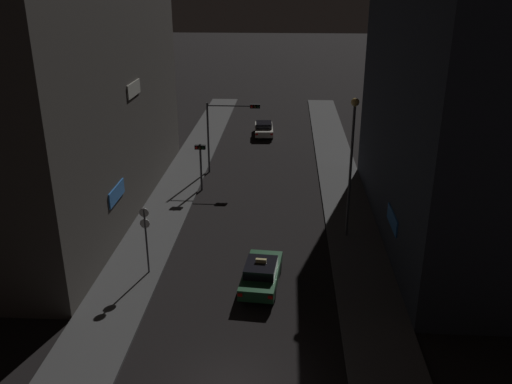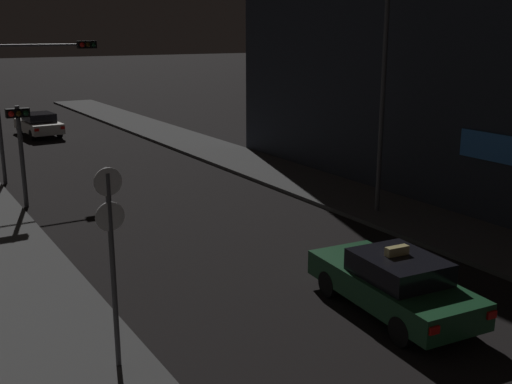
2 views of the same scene
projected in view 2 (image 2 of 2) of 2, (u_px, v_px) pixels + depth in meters
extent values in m
cube|color=#4C4C4C|center=(223.00, 153.00, 32.16)|extent=(3.33, 56.24, 0.15)
cube|color=#282D38|center=(488.00, 2.00, 24.50)|extent=(8.96, 22.47, 14.71)
cube|color=#337FE5|center=(496.00, 148.00, 19.71)|extent=(0.08, 2.80, 0.90)
cube|color=#1E512D|center=(392.00, 287.00, 14.14)|extent=(2.18, 4.54, 0.60)
cube|color=black|center=(399.00, 267.00, 13.83)|extent=(1.75, 2.11, 0.50)
cube|color=red|center=(434.00, 330.00, 11.87)|extent=(0.24, 0.08, 0.16)
cube|color=red|center=(492.00, 315.00, 12.52)|extent=(0.24, 0.08, 0.16)
cylinder|color=black|center=(329.00, 284.00, 15.05)|extent=(0.27, 0.66, 0.64)
cylinder|color=black|center=(382.00, 273.00, 15.74)|extent=(0.27, 0.66, 0.64)
cylinder|color=black|center=(402.00, 331.00, 12.69)|extent=(0.27, 0.66, 0.64)
cylinder|color=black|center=(461.00, 316.00, 13.38)|extent=(0.27, 0.66, 0.64)
cube|color=#F4E08C|center=(397.00, 251.00, 13.83)|extent=(0.57, 0.23, 0.20)
cube|color=silver|center=(39.00, 126.00, 37.72)|extent=(2.07, 4.50, 0.60)
cube|color=black|center=(39.00, 117.00, 37.42)|extent=(1.70, 2.07, 0.50)
cube|color=red|center=(37.00, 130.00, 35.52)|extent=(0.24, 0.07, 0.16)
cube|color=red|center=(63.00, 128.00, 36.35)|extent=(0.24, 0.07, 0.16)
cylinder|color=black|center=(20.00, 129.00, 38.44)|extent=(0.26, 0.65, 0.64)
cylinder|color=black|center=(46.00, 127.00, 39.32)|extent=(0.26, 0.65, 0.64)
cylinder|color=black|center=(32.00, 135.00, 36.27)|extent=(0.26, 0.65, 0.64)
cylinder|color=black|center=(59.00, 132.00, 37.16)|extent=(0.26, 0.65, 0.64)
cylinder|color=#47474C|center=(41.00, 45.00, 25.72)|extent=(3.86, 0.10, 0.10)
cube|color=black|center=(87.00, 45.00, 26.69)|extent=(0.80, 0.28, 0.32)
sphere|color=red|center=(82.00, 45.00, 26.42)|extent=(0.20, 0.20, 0.20)
sphere|color=#3F2D0C|center=(88.00, 45.00, 26.55)|extent=(0.20, 0.20, 0.20)
sphere|color=#0C3319|center=(94.00, 45.00, 26.67)|extent=(0.20, 0.20, 0.20)
cylinder|color=#47474C|center=(22.00, 157.00, 22.30)|extent=(0.16, 0.16, 3.69)
cube|color=black|center=(18.00, 113.00, 21.90)|extent=(0.80, 0.28, 0.32)
sphere|color=red|center=(11.00, 114.00, 21.63)|extent=(0.20, 0.20, 0.20)
sphere|color=#3F2D0C|center=(19.00, 113.00, 21.75)|extent=(0.20, 0.20, 0.20)
sphere|color=#0C3319|center=(26.00, 113.00, 21.88)|extent=(0.20, 0.20, 0.20)
cylinder|color=#47474C|center=(113.00, 273.00, 11.27)|extent=(0.10, 0.10, 3.72)
cylinder|color=white|center=(108.00, 182.00, 10.82)|extent=(0.51, 0.03, 0.51)
cylinder|color=white|center=(110.00, 217.00, 10.98)|extent=(0.53, 0.03, 0.53)
cylinder|color=#47474C|center=(383.00, 93.00, 20.74)|extent=(0.16, 0.16, 8.18)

